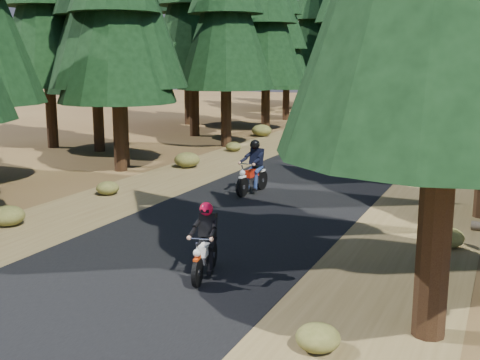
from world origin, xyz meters
The scene contains 7 objects.
ground centered at (0.00, 0.00, 0.00)m, with size 120.00×120.00×0.00m, color #472E19.
road centered at (0.00, 5.00, 0.01)m, with size 6.00×100.00×0.01m, color black.
shoulder_l centered at (-4.60, 5.00, 0.00)m, with size 3.20×100.00×0.01m, color brown.
shoulder_r centered at (4.60, 5.00, 0.00)m, with size 3.20×100.00×0.01m, color brown.
understory_shrubs centered at (-0.26, 7.24, 0.28)m, with size 13.94×30.63×0.67m.
rider_lead centered at (1.20, -2.87, 0.51)m, with size 0.86×1.77×1.52m.
rider_follow centered at (-0.94, 4.55, 0.59)m, with size 0.80×2.01×1.75m.
Camera 1 is at (6.59, -13.10, 4.37)m, focal length 45.00 mm.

